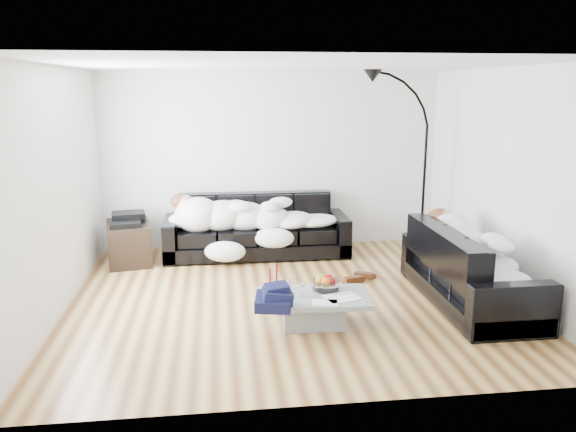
{
  "coord_description": "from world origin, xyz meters",
  "views": [
    {
      "loc": [
        -0.79,
        -6.05,
        2.38
      ],
      "look_at": [
        0.0,
        0.3,
        0.9
      ],
      "focal_mm": 35.0,
      "sensor_mm": 36.0,
      "label": 1
    }
  ],
  "objects": [
    {
      "name": "sleeper_back",
      "position": [
        -0.27,
        1.7,
        0.64
      ],
      "size": [
        2.21,
        0.76,
        0.44
      ],
      "primitive_type": null,
      "color": "white",
      "rests_on": "sofa_back"
    },
    {
      "name": "wall_back",
      "position": [
        0.0,
        2.25,
        1.3
      ],
      "size": [
        5.0,
        0.02,
        2.6
      ],
      "primitive_type": "cube",
      "color": "silver",
      "rests_on": "ground"
    },
    {
      "name": "floor_lamp",
      "position": [
        2.04,
        1.36,
        1.14
      ],
      "size": [
        0.86,
        0.42,
        2.28
      ],
      "primitive_type": null,
      "rotation": [
        0.0,
        0.0,
        -0.1
      ],
      "color": "black",
      "rests_on": "ground"
    },
    {
      "name": "ground",
      "position": [
        0.0,
        0.0,
        0.0
      ],
      "size": [
        5.0,
        5.0,
        0.0
      ],
      "primitive_type": "plane",
      "color": "brown",
      "rests_on": "ground"
    },
    {
      "name": "wine_glass_a",
      "position": [
        -0.09,
        -0.7,
        0.4
      ],
      "size": [
        0.07,
        0.07,
        0.15
      ],
      "primitive_type": "cylinder",
      "rotation": [
        0.0,
        0.0,
        0.07
      ],
      "color": "white",
      "rests_on": "coffee_table"
    },
    {
      "name": "navy_jacket",
      "position": [
        -0.31,
        -1.04,
        0.49
      ],
      "size": [
        0.39,
        0.34,
        0.18
      ],
      "primitive_type": null,
      "rotation": [
        0.0,
        0.0,
        -0.12
      ],
      "color": "black",
      "rests_on": "coffee_table"
    },
    {
      "name": "teal_cushion",
      "position": [
        1.91,
        0.28,
        0.72
      ],
      "size": [
        0.42,
        0.38,
        0.2
      ],
      "primitive_type": "ellipsoid",
      "rotation": [
        0.0,
        0.0,
        0.24
      ],
      "color": "#0C5757",
      "rests_on": "sofa_right"
    },
    {
      "name": "stereo",
      "position": [
        -2.05,
        1.61,
        0.62
      ],
      "size": [
        0.49,
        0.41,
        0.13
      ],
      "primitive_type": "cube",
      "rotation": [
        0.0,
        0.0,
        0.17
      ],
      "color": "black",
      "rests_on": "av_cabinet"
    },
    {
      "name": "candle_left",
      "position": [
        -0.3,
        -0.59,
        0.44
      ],
      "size": [
        0.05,
        0.05,
        0.23
      ],
      "primitive_type": "cylinder",
      "rotation": [
        0.0,
        0.0,
        -0.13
      ],
      "color": "maroon",
      "rests_on": "coffee_table"
    },
    {
      "name": "sleeper_right",
      "position": [
        1.97,
        -0.37,
        0.64
      ],
      "size": [
        0.75,
        1.79,
        0.44
      ],
      "primitive_type": null,
      "rotation": [
        0.0,
        0.0,
        1.57
      ],
      "color": "white",
      "rests_on": "sofa_right"
    },
    {
      "name": "newspaper_b",
      "position": [
        0.2,
        -1.0,
        0.33
      ],
      "size": [
        0.28,
        0.22,
        0.01
      ],
      "primitive_type": "cube",
      "rotation": [
        0.0,
        0.0,
        -0.19
      ],
      "color": "silver",
      "rests_on": "coffee_table"
    },
    {
      "name": "coffee_table",
      "position": [
        0.12,
        -0.79,
        0.16
      ],
      "size": [
        1.14,
        0.7,
        0.32
      ],
      "primitive_type": "cube",
      "rotation": [
        0.0,
        0.0,
        -0.05
      ],
      "color": "#939699",
      "rests_on": "ground"
    },
    {
      "name": "wall_left",
      "position": [
        -2.5,
        0.0,
        1.3
      ],
      "size": [
        0.02,
        4.5,
        2.6
      ],
      "primitive_type": "cube",
      "color": "silver",
      "rests_on": "ground"
    },
    {
      "name": "candle_right",
      "position": [
        -0.22,
        -0.53,
        0.46
      ],
      "size": [
        0.06,
        0.06,
        0.27
      ],
      "primitive_type": "cylinder",
      "rotation": [
        0.0,
        0.0,
        -0.27
      ],
      "color": "maroon",
      "rests_on": "coffee_table"
    },
    {
      "name": "wine_glass_b",
      "position": [
        -0.14,
        -0.76,
        0.41
      ],
      "size": [
        0.07,
        0.07,
        0.17
      ],
      "primitive_type": "cylinder",
      "rotation": [
        0.0,
        0.0,
        0.01
      ],
      "color": "white",
      "rests_on": "coffee_table"
    },
    {
      "name": "wall_right",
      "position": [
        2.5,
        0.0,
        1.3
      ],
      "size": [
        0.02,
        4.5,
        2.6
      ],
      "primitive_type": "cube",
      "color": "silver",
      "rests_on": "ground"
    },
    {
      "name": "ceiling",
      "position": [
        0.0,
        0.0,
        2.6
      ],
      "size": [
        5.0,
        5.0,
        0.0
      ],
      "primitive_type": "plane",
      "color": "white",
      "rests_on": "ground"
    },
    {
      "name": "av_cabinet",
      "position": [
        -2.05,
        1.61,
        0.28
      ],
      "size": [
        0.7,
        0.9,
        0.56
      ],
      "primitive_type": "cube",
      "rotation": [
        0.0,
        0.0,
        0.19
      ],
      "color": "black",
      "rests_on": "ground"
    },
    {
      "name": "wine_glass_c",
      "position": [
        0.01,
        -0.79,
        0.4
      ],
      "size": [
        0.07,
        0.07,
        0.16
      ],
      "primitive_type": "cylinder",
      "rotation": [
        0.0,
        0.0,
        0.14
      ],
      "color": "white",
      "rests_on": "coffee_table"
    },
    {
      "name": "sofa_right",
      "position": [
        1.97,
        -0.37,
        0.42
      ],
      "size": [
        0.89,
        2.08,
        0.84
      ],
      "primitive_type": "cube",
      "rotation": [
        0.0,
        0.0,
        1.57
      ],
      "color": "black",
      "rests_on": "ground"
    },
    {
      "name": "fruit_bowl",
      "position": [
        0.28,
        -0.64,
        0.41
      ],
      "size": [
        0.29,
        0.29,
        0.17
      ],
      "primitive_type": "cylinder",
      "rotation": [
        0.0,
        0.0,
        0.06
      ],
      "color": "white",
      "rests_on": "coffee_table"
    },
    {
      "name": "sofa_back",
      "position": [
        -0.27,
        1.75,
        0.43
      ],
      "size": [
        2.61,
        0.9,
        0.85
      ],
      "primitive_type": "cube",
      "color": "black",
      "rests_on": "ground"
    },
    {
      "name": "shoes",
      "position": [
        0.91,
        0.47,
        0.04
      ],
      "size": [
        0.41,
        0.31,
        0.09
      ],
      "primitive_type": null,
      "rotation": [
        0.0,
        0.0,
        0.07
      ],
      "color": "#472311",
      "rests_on": "ground"
    },
    {
      "name": "newspaper_a",
      "position": [
        0.39,
        -0.88,
        0.33
      ],
      "size": [
        0.39,
        0.34,
        0.01
      ],
      "primitive_type": "cube",
      "rotation": [
        0.0,
        0.0,
        0.28
      ],
      "color": "silver",
      "rests_on": "coffee_table"
    }
  ]
}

